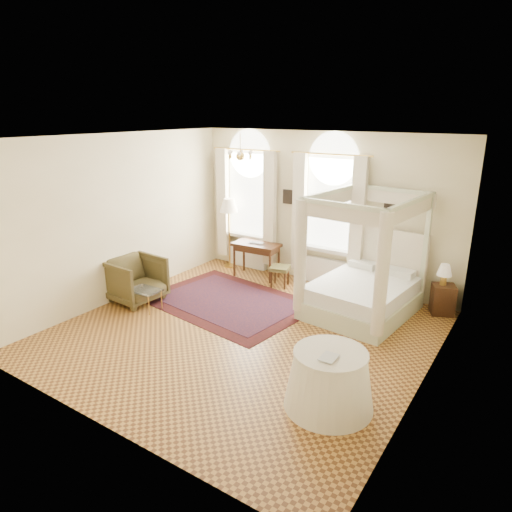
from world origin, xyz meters
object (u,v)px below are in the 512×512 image
(nightstand, at_px, (443,299))
(floor_lamp, at_px, (229,209))
(coffee_table, at_px, (145,292))
(canopy_bed, at_px, (362,288))
(armchair, at_px, (136,280))
(writing_desk, at_px, (256,248))
(stool, at_px, (280,270))
(side_table, at_px, (329,380))

(nightstand, distance_m, floor_lamp, 5.15)
(nightstand, height_order, coffee_table, nightstand)
(canopy_bed, distance_m, coffee_table, 4.14)
(armchair, bearing_deg, nightstand, -59.19)
(writing_desk, relative_size, floor_lamp, 0.65)
(stool, relative_size, armchair, 0.49)
(stool, bearing_deg, writing_desk, 163.47)
(canopy_bed, relative_size, nightstand, 3.96)
(writing_desk, height_order, stool, writing_desk)
(floor_lamp, bearing_deg, writing_desk, -14.47)
(coffee_table, bearing_deg, writing_desk, 73.84)
(stool, distance_m, armchair, 3.05)
(writing_desk, relative_size, side_table, 0.95)
(floor_lamp, height_order, side_table, floor_lamp)
(stool, bearing_deg, coffee_table, -121.99)
(coffee_table, relative_size, floor_lamp, 0.35)
(canopy_bed, bearing_deg, nightstand, 32.86)
(coffee_table, height_order, floor_lamp, floor_lamp)
(nightstand, height_order, side_table, side_table)
(canopy_bed, distance_m, writing_desk, 2.83)
(canopy_bed, distance_m, floor_lamp, 3.93)
(floor_lamp, xyz_separation_m, side_table, (4.43, -3.81, -1.06))
(floor_lamp, bearing_deg, armchair, -96.13)
(canopy_bed, bearing_deg, writing_desk, 167.93)
(writing_desk, height_order, armchair, armchair)
(stool, xyz_separation_m, coffee_table, (-1.55, -2.49, -0.02))
(stool, height_order, coffee_table, stool)
(coffee_table, bearing_deg, side_table, -11.34)
(canopy_bed, relative_size, writing_desk, 2.07)
(nightstand, relative_size, floor_lamp, 0.34)
(nightstand, height_order, floor_lamp, floor_lamp)
(writing_desk, height_order, floor_lamp, floor_lamp)
(canopy_bed, xyz_separation_m, stool, (-2.00, 0.36, -0.14))
(armchair, bearing_deg, stool, -38.04)
(armchair, xyz_separation_m, side_table, (4.73, -1.05, -0.06))
(canopy_bed, height_order, nightstand, canopy_bed)
(nightstand, distance_m, stool, 3.33)
(canopy_bed, bearing_deg, armchair, -154.39)
(canopy_bed, height_order, writing_desk, canopy_bed)
(canopy_bed, xyz_separation_m, nightstand, (1.30, 0.84, -0.23))
(nightstand, height_order, stool, nightstand)
(stool, bearing_deg, floor_lamp, 164.61)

